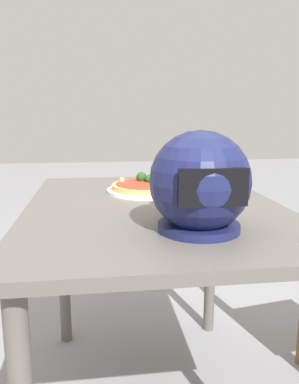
% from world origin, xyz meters
% --- Properties ---
extents(dining_table, '(0.80, 1.08, 0.76)m').
position_xyz_m(dining_table, '(0.00, 0.00, 0.66)').
color(dining_table, '#5B5651').
rests_on(dining_table, ground).
extents(pizza_plate, '(0.29, 0.29, 0.01)m').
position_xyz_m(pizza_plate, '(0.00, -0.19, 0.77)').
color(pizza_plate, white).
rests_on(pizza_plate, dining_table).
extents(pizza, '(0.25, 0.25, 0.05)m').
position_xyz_m(pizza, '(0.00, -0.20, 0.78)').
color(pizza, tan).
rests_on(pizza, pizza_plate).
extents(motorcycle_helmet, '(0.25, 0.25, 0.25)m').
position_xyz_m(motorcycle_helmet, '(-0.07, 0.29, 0.88)').
color(motorcycle_helmet, '#191E4C').
rests_on(motorcycle_helmet, dining_table).
extents(drinking_glass, '(0.07, 0.07, 0.11)m').
position_xyz_m(drinking_glass, '(-0.05, 0.10, 0.82)').
color(drinking_glass, silver).
rests_on(drinking_glass, dining_table).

